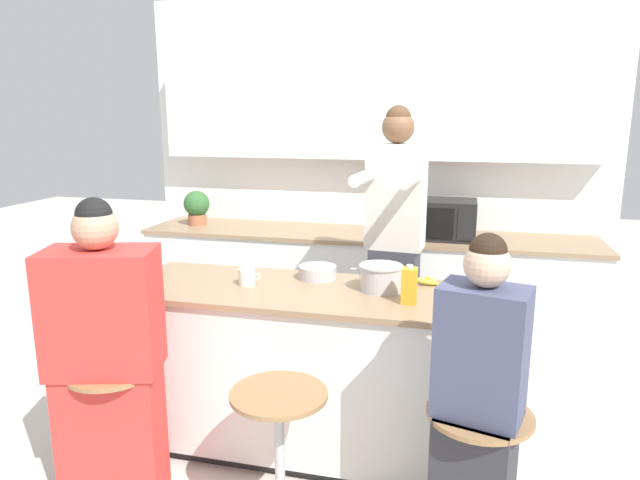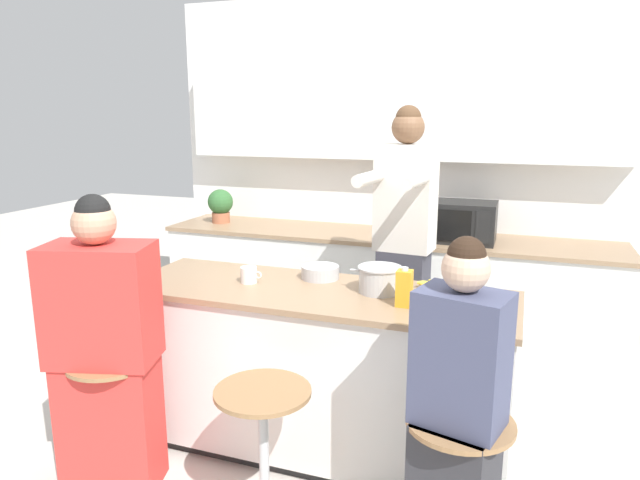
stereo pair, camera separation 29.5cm
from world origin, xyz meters
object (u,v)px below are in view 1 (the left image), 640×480
Objects in this scene: person_cooking at (394,257)px; bar_stool_leftmost at (116,422)px; juice_carton at (409,285)px; banana_bunch at (427,281)px; coffee_cup_near at (247,277)px; cooking_pot at (381,278)px; bar_stool_rightmost at (476,474)px; person_wrapped_blanket at (107,365)px; microwave at (437,219)px; potted_plant at (197,206)px; kitchen_island at (317,370)px; bar_stool_center at (280,450)px; fruit_bowl at (318,272)px; person_seated_near at (477,420)px.

bar_stool_leftmost is at bearing -126.10° from person_cooking.
person_cooking is (1.13, 1.29, 0.55)m from bar_stool_leftmost.
juice_carton reaches higher than bar_stool_leftmost.
juice_carton is at bearing -101.04° from banana_bunch.
bar_stool_leftmost is 5.44× the size of coffee_cup_near.
cooking_pot is at bearing 31.38° from bar_stool_leftmost.
bar_stool_rightmost is 0.45× the size of person_wrapped_blanket.
potted_plant is (-1.92, 0.04, 0.01)m from microwave.
kitchen_island is 0.62m from coffee_cup_near.
microwave is at bearing 69.12° from kitchen_island.
microwave is at bearing 75.33° from bar_stool_center.
fruit_bowl is (-0.05, 0.21, 0.48)m from kitchen_island.
person_cooking reaches higher than coffee_cup_near.
bar_stool_center is 4.69× the size of banana_bunch.
bar_stool_center is 1.46m from person_cooking.
kitchen_island is 0.73m from juice_carton.
person_wrapped_blanket is at bearing -125.96° from person_cooking.
person_wrapped_blanket is 1.38m from cooking_pot.
microwave is (0.06, 1.51, 0.06)m from juice_carton.
juice_carton is at bearing 21.94° from bar_stool_leftmost.
cooking_pot is at bearing -84.66° from person_cooking.
bar_stool_leftmost is 0.48× the size of person_seated_near.
juice_carton reaches higher than bar_stool_rightmost.
person_cooking is (0.32, 0.67, 0.48)m from kitchen_island.
bar_stool_center is at bearing -164.30° from person_seated_near.
kitchen_island is 0.88m from person_cooking.
potted_plant is at bearing 150.92° from person_seated_near.
coffee_cup_near is at bearing 152.80° from bar_stool_rightmost.
bar_stool_leftmost is 0.36× the size of person_cooking.
coffee_cup_near is (-0.70, -0.08, -0.02)m from cooking_pot.
cooking_pot is 2.19m from potted_plant.
juice_carton is at bearing 122.71° from bar_stool_rightmost.
fruit_bowl is at bearing 160.62° from cooking_pot.
fruit_bowl is at bearing -115.98° from microwave.
fruit_bowl is (0.78, 0.84, 0.26)m from person_wrapped_blanket.
microwave is (-0.00, 1.18, 0.12)m from banana_bunch.
person_cooking is 5.90× the size of cooking_pot.
cooking_pot is (0.32, 0.72, 0.59)m from bar_stool_center.
microwave reaches higher than banana_bunch.
kitchen_island is 1.04m from person_seated_near.
bar_stool_center is at bearing -113.87° from cooking_pot.
microwave is at bearing 97.71° from bar_stool_rightmost.
person_cooking is 0.78m from microwave.
bar_stool_rightmost is 1.21× the size of microwave.
banana_bunch is at bearing 34.84° from cooking_pot.
juice_carton is (0.86, -0.09, 0.04)m from coffee_cup_near.
cooking_pot reaches higher than bar_stool_rightmost.
bar_stool_center is 2.60m from potted_plant.
potted_plant reaches higher than bar_stool_center.
person_wrapped_blanket is 0.82m from coffee_cup_near.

